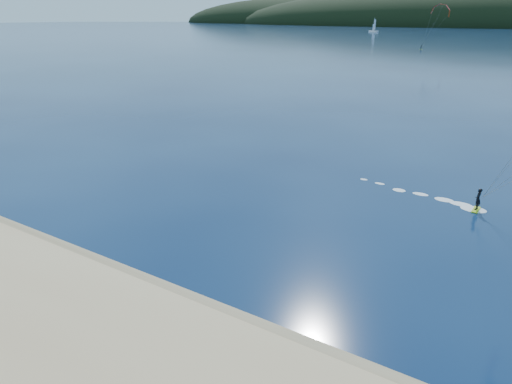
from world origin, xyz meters
TOP-DOWN VIEW (x-y plane):
  - ground at (0.00, 0.00)m, footprint 1800.00×1800.00m
  - wet_sand at (0.00, 4.50)m, footprint 220.00×2.50m
  - kitesurfer_far at (-28.66, 204.87)m, footprint 11.98×7.18m
  - sailboat at (-124.74, 406.61)m, footprint 8.94×5.58m

SIDE VIEW (x-z plane):
  - ground at x=0.00m, z-range 0.00..0.00m
  - wet_sand at x=0.00m, z-range 0.00..0.10m
  - sailboat at x=-124.74m, z-range -5.31..7.14m
  - kitesurfer_far at x=-28.66m, z-range 6.01..23.51m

